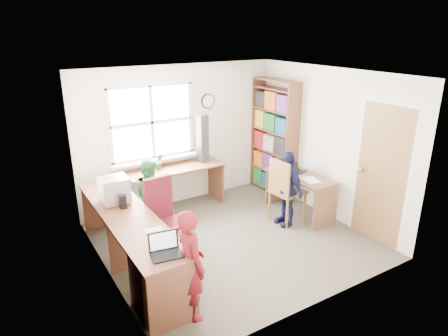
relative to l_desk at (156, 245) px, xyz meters
name	(u,v)px	position (x,y,z in m)	size (l,w,h in m)	color
room	(230,160)	(1.32, 0.38, 0.76)	(3.64, 3.44, 2.44)	#474037
l_desk	(156,245)	(0.00, 0.00, 0.00)	(2.38, 2.95, 0.75)	brown
right_desk	(300,186)	(2.74, 0.46, 0.04)	(0.57, 1.19, 0.68)	brown
bookshelf	(274,140)	(2.96, 1.47, 0.55)	(0.30, 1.02, 2.10)	brown
swivel_chair	(164,223)	(0.31, 0.48, 0.01)	(0.55, 0.55, 1.09)	black
wooden_chair	(284,189)	(2.32, 0.36, 0.12)	(0.50, 0.50, 1.06)	brown
crt_monitor	(114,190)	(-0.21, 0.84, 0.47)	(0.37, 0.32, 0.35)	#A0A0A4
laptop_left	(165,249)	(-0.15, -0.68, 0.35)	(0.36, 0.31, 0.22)	black
laptop_right	(293,169)	(2.73, 0.67, 0.28)	(0.34, 0.38, 0.23)	black
speaker_a	(123,202)	(-0.18, 0.61, 0.38)	(0.10, 0.10, 0.18)	black
speaker_b	(111,190)	(-0.19, 1.09, 0.38)	(0.11, 0.11, 0.17)	black
cd_tower	(202,139)	(1.61, 1.74, 0.71)	(0.19, 0.17, 0.83)	black
game_box	(280,165)	(2.71, 0.96, 0.25)	(0.34, 0.34, 0.06)	red
paper_a	(156,233)	(-0.08, -0.23, 0.30)	(0.24, 0.31, 0.00)	white
paper_b	(311,180)	(2.72, 0.21, 0.23)	(0.28, 0.34, 0.00)	white
potted_plant	(159,161)	(0.81, 1.76, 0.43)	(0.15, 0.12, 0.27)	#2B6B2B
person_red	(191,264)	(0.06, -0.83, 0.17)	(0.45, 0.30, 1.25)	maroon
person_green	(151,195)	(0.43, 1.22, 0.11)	(0.55, 0.43, 1.13)	#327E3E
person_navy	(286,188)	(2.29, 0.29, 0.15)	(0.71, 0.29, 1.20)	#151843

